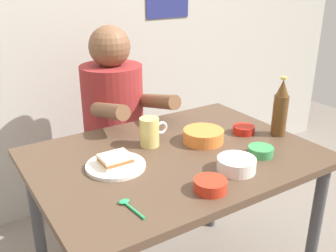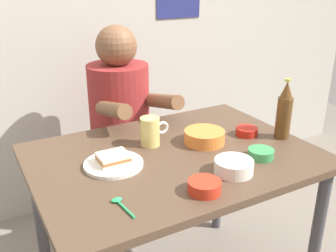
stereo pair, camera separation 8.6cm
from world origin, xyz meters
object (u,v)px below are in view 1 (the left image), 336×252
(sandwich, at_px, (115,160))
(beer_bottle, at_px, (280,109))
(dining_table, at_px, (175,174))
(person_seated, at_px, (114,104))
(beer_mug, at_px, (150,132))
(plate_orange, at_px, (116,166))
(stool, at_px, (117,174))
(sambal_bowl_red, at_px, (244,129))

(sandwich, distance_m, beer_bottle, 0.75)
(beer_bottle, bearing_deg, sandwich, 171.89)
(dining_table, relative_size, beer_bottle, 4.20)
(person_seated, height_order, beer_mug, person_seated)
(plate_orange, xyz_separation_m, beer_mug, (0.20, 0.10, 0.05))
(dining_table, bearing_deg, beer_mug, 109.85)
(stool, bearing_deg, beer_mug, -97.65)
(stool, xyz_separation_m, person_seated, (-0.00, -0.01, 0.42))
(plate_orange, relative_size, sambal_bowl_red, 2.29)
(sambal_bowl_red, bearing_deg, plate_orange, 178.97)
(person_seated, distance_m, sandwich, 0.66)
(person_seated, relative_size, beer_mug, 5.71)
(person_seated, bearing_deg, stool, 90.00)
(stool, relative_size, sandwich, 4.09)
(beer_mug, bearing_deg, dining_table, -70.15)
(plate_orange, relative_size, sandwich, 2.00)
(sandwich, bearing_deg, beer_bottle, -8.11)
(stool, height_order, plate_orange, plate_orange)
(beer_mug, bearing_deg, sambal_bowl_red, -15.08)
(dining_table, bearing_deg, stool, 87.69)
(sandwich, height_order, beer_bottle, beer_bottle)
(plate_orange, xyz_separation_m, sandwich, (-0.00, 0.00, 0.02))
(stool, xyz_separation_m, sandwich, (-0.27, -0.61, 0.42))
(dining_table, height_order, plate_orange, plate_orange)
(stool, distance_m, sambal_bowl_red, 0.82)
(stool, relative_size, sambal_bowl_red, 4.69)
(person_seated, bearing_deg, sambal_bowl_red, -60.39)
(person_seated, relative_size, sambal_bowl_red, 7.49)
(sandwich, distance_m, beer_mug, 0.23)
(beer_bottle, bearing_deg, beer_mug, 158.81)
(beer_bottle, relative_size, sambal_bowl_red, 2.73)
(plate_orange, bearing_deg, sandwich, 172.87)
(stool, distance_m, sandwich, 0.79)
(plate_orange, relative_size, beer_bottle, 0.84)
(plate_orange, bearing_deg, sambal_bowl_red, -1.03)
(person_seated, bearing_deg, sandwich, -114.49)
(stool, bearing_deg, person_seated, -90.00)
(beer_mug, relative_size, sambal_bowl_red, 1.31)
(stool, distance_m, plate_orange, 0.78)
(plate_orange, height_order, beer_mug, beer_mug)
(dining_table, height_order, beer_mug, beer_mug)
(sandwich, xyz_separation_m, beer_mug, (0.20, 0.10, 0.03))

